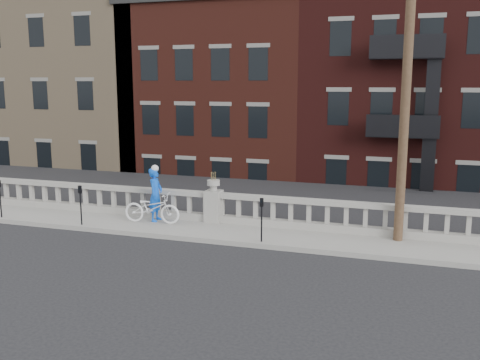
% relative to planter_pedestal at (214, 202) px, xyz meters
% --- Properties ---
extents(ground, '(120.00, 120.00, 0.00)m').
position_rel_planter_pedestal_xyz_m(ground, '(0.00, -3.95, -0.83)').
color(ground, black).
rests_on(ground, ground).
extents(sidewalk, '(32.00, 2.20, 0.15)m').
position_rel_planter_pedestal_xyz_m(sidewalk, '(0.00, -0.95, -0.76)').
color(sidewalk, gray).
rests_on(sidewalk, ground).
extents(balustrade, '(28.00, 0.34, 1.03)m').
position_rel_planter_pedestal_xyz_m(balustrade, '(0.00, 0.00, -0.19)').
color(balustrade, gray).
rests_on(balustrade, sidewalk).
extents(planter_pedestal, '(0.55, 0.55, 1.76)m').
position_rel_planter_pedestal_xyz_m(planter_pedestal, '(0.00, 0.00, 0.00)').
color(planter_pedestal, gray).
rests_on(planter_pedestal, sidewalk).
extents(lower_level, '(80.00, 44.00, 20.80)m').
position_rel_planter_pedestal_xyz_m(lower_level, '(0.56, 19.09, 1.80)').
color(lower_level, '#605E59').
rests_on(lower_level, ground).
extents(utility_pole, '(1.60, 0.28, 10.00)m').
position_rel_planter_pedestal_xyz_m(utility_pole, '(6.20, -0.35, 4.41)').
color(utility_pole, '#422D1E').
rests_on(utility_pole, sidewalk).
extents(parking_meter_b, '(0.10, 0.09, 1.36)m').
position_rel_planter_pedestal_xyz_m(parking_meter_b, '(-7.51, -1.80, 0.17)').
color(parking_meter_b, black).
rests_on(parking_meter_b, sidewalk).
extents(parking_meter_c, '(0.10, 0.09, 1.36)m').
position_rel_planter_pedestal_xyz_m(parking_meter_c, '(-4.15, -1.80, 0.17)').
color(parking_meter_c, black).
rests_on(parking_meter_c, sidewalk).
extents(parking_meter_d, '(0.10, 0.09, 1.36)m').
position_rel_planter_pedestal_xyz_m(parking_meter_d, '(2.23, -1.80, 0.17)').
color(parking_meter_d, black).
rests_on(parking_meter_d, sidewalk).
extents(bicycle, '(2.04, 0.85, 1.05)m').
position_rel_planter_pedestal_xyz_m(bicycle, '(-1.97, -0.82, -0.16)').
color(bicycle, white).
rests_on(bicycle, sidewalk).
extents(cyclist, '(0.49, 0.71, 1.87)m').
position_rel_planter_pedestal_xyz_m(cyclist, '(-1.97, -0.51, 0.26)').
color(cyclist, blue).
rests_on(cyclist, sidewalk).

